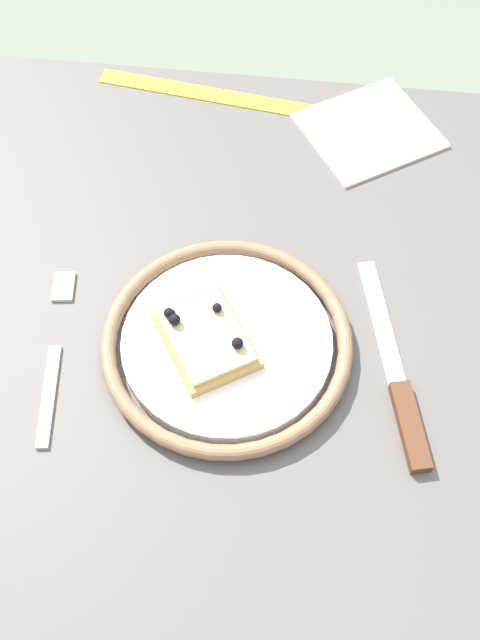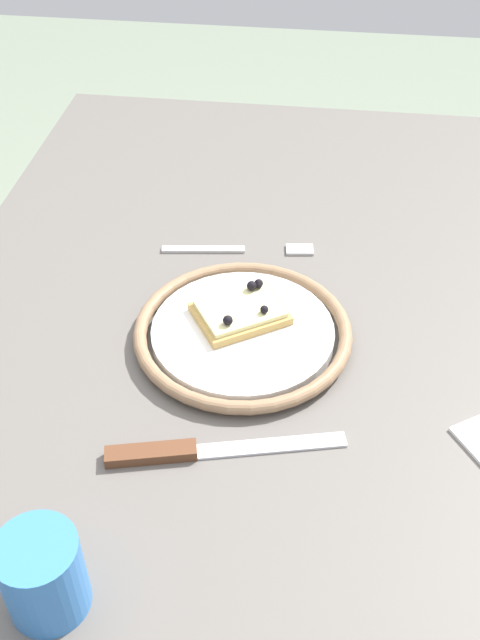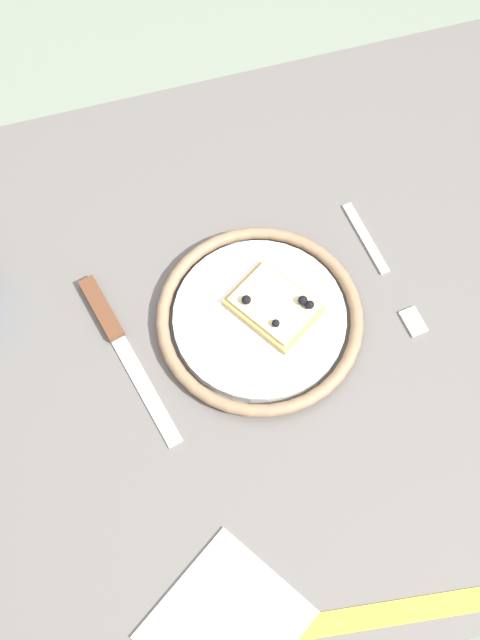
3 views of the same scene
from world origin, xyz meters
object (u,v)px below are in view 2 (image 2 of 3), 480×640
knife (184,451)px  pizza_slice_near (241,311)px  cup (43,575)px  dining_table (256,365)px  plate (243,332)px  fork (239,249)px

knife → pizza_slice_near: bearing=171.1°
knife → cup: bearing=-26.3°
dining_table → pizza_slice_near: pizza_slice_near is taller
dining_table → cup: (0.39, -0.13, 0.13)m
plate → pizza_slice_near: pizza_slice_near is taller
pizza_slice_near → cup: (0.36, -0.11, 0.02)m
dining_table → cup: size_ratio=13.78×
knife → fork: 0.34m
pizza_slice_near → fork: 0.15m
pizza_slice_near → plate: bearing=14.7°
fork → cup: 0.52m
dining_table → pizza_slice_near: size_ratio=8.94×
fork → pizza_slice_near: bearing=8.0°
pizza_slice_near → cup: bearing=-17.4°
dining_table → pizza_slice_near: (0.03, -0.02, 0.11)m
pizza_slice_near → knife: size_ratio=0.53×
plate → cup: size_ratio=3.08×
plate → knife: 0.18m
dining_table → plate: 0.11m
dining_table → fork: (-0.12, -0.04, 0.09)m
dining_table → cup: bearing=-18.5°
plate → fork: plate is taller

